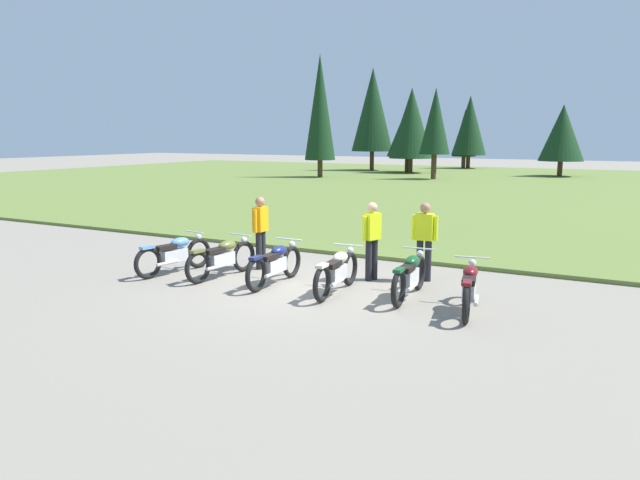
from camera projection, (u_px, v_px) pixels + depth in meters
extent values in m
plane|color=gray|center=(306.00, 288.00, 12.10)|extent=(140.00, 140.00, 0.00)
cube|color=#5B7033|center=(526.00, 189.00, 34.00)|extent=(80.00, 44.00, 0.10)
cylinder|color=#47331E|center=(463.00, 163.00, 54.11)|extent=(0.36, 0.36, 1.18)
cone|color=#143319|center=(465.00, 133.00, 53.65)|extent=(2.13, 2.13, 4.15)
cylinder|color=#47331E|center=(468.00, 162.00, 54.16)|extent=(0.36, 0.36, 1.30)
cone|color=#143319|center=(470.00, 125.00, 53.59)|extent=(3.07, 3.07, 5.27)
cylinder|color=#47331E|center=(320.00, 169.00, 42.68)|extent=(0.36, 0.36, 1.33)
cone|color=#143319|center=(320.00, 107.00, 41.93)|extent=(2.18, 2.18, 7.34)
cylinder|color=#47331E|center=(434.00, 167.00, 40.66)|extent=(0.36, 0.36, 1.79)
cone|color=#143319|center=(435.00, 121.00, 40.12)|extent=(2.07, 2.07, 4.41)
cylinder|color=#47331E|center=(372.00, 161.00, 50.97)|extent=(0.36, 0.36, 1.73)
cone|color=#143319|center=(373.00, 110.00, 50.22)|extent=(3.49, 3.49, 6.89)
cylinder|color=#47331E|center=(560.00, 169.00, 43.54)|extent=(0.36, 0.36, 1.22)
cone|color=#143319|center=(562.00, 133.00, 43.09)|extent=(3.18, 3.18, 4.04)
cylinder|color=#47331E|center=(410.00, 166.00, 47.53)|extent=(0.36, 0.36, 1.26)
cone|color=#143319|center=(411.00, 123.00, 46.95)|extent=(3.43, 3.43, 5.47)
cylinder|color=#47331E|center=(407.00, 165.00, 48.29)|extent=(0.36, 0.36, 1.38)
cone|color=#143319|center=(408.00, 130.00, 47.81)|extent=(3.30, 3.30, 4.19)
torus|color=black|center=(198.00, 253.00, 13.91)|extent=(0.22, 0.71, 0.70)
torus|color=black|center=(148.00, 263.00, 12.83)|extent=(0.22, 0.71, 0.70)
cube|color=silver|center=(174.00, 256.00, 13.36)|extent=(0.31, 0.66, 0.28)
ellipsoid|color=#598CC6|center=(180.00, 242.00, 13.45)|extent=(0.34, 0.52, 0.22)
cube|color=black|center=(166.00, 247.00, 13.15)|extent=(0.30, 0.51, 0.10)
cube|color=#598CC6|center=(147.00, 247.00, 12.77)|extent=(0.19, 0.34, 0.06)
cylinder|color=silver|center=(194.00, 232.00, 13.74)|extent=(0.62, 0.14, 0.03)
sphere|color=silver|center=(199.00, 237.00, 13.86)|extent=(0.14, 0.14, 0.14)
cylinder|color=silver|center=(167.00, 263.00, 13.06)|extent=(0.16, 0.55, 0.07)
torus|color=black|center=(244.00, 256.00, 13.54)|extent=(0.18, 0.71, 0.70)
torus|color=black|center=(198.00, 267.00, 12.41)|extent=(0.18, 0.71, 0.70)
cube|color=silver|center=(222.00, 259.00, 12.97)|extent=(0.28, 0.66, 0.28)
ellipsoid|color=brown|center=(227.00, 245.00, 13.06)|extent=(0.32, 0.51, 0.22)
cube|color=black|center=(214.00, 251.00, 12.75)|extent=(0.28, 0.50, 0.10)
cube|color=brown|center=(197.00, 251.00, 12.35)|extent=(0.18, 0.33, 0.06)
cylinder|color=silver|center=(240.00, 235.00, 13.37)|extent=(0.62, 0.11, 0.03)
sphere|color=silver|center=(244.00, 240.00, 13.49)|extent=(0.14, 0.14, 0.14)
cylinder|color=silver|center=(217.00, 267.00, 12.66)|extent=(0.14, 0.55, 0.07)
torus|color=black|center=(292.00, 262.00, 12.97)|extent=(0.11, 0.70, 0.70)
torus|color=black|center=(256.00, 275.00, 11.74)|extent=(0.11, 0.70, 0.70)
cube|color=silver|center=(275.00, 266.00, 12.35)|extent=(0.21, 0.64, 0.28)
ellipsoid|color=navy|center=(279.00, 251.00, 12.46)|extent=(0.27, 0.49, 0.22)
cube|color=black|center=(269.00, 257.00, 12.12)|extent=(0.23, 0.48, 0.10)
cube|color=navy|center=(256.00, 258.00, 11.68)|extent=(0.15, 0.32, 0.06)
cylinder|color=silver|center=(289.00, 239.00, 12.79)|extent=(0.62, 0.04, 0.03)
sphere|color=silver|center=(292.00, 244.00, 12.92)|extent=(0.14, 0.14, 0.14)
cylinder|color=silver|center=(273.00, 274.00, 12.04)|extent=(0.08, 0.55, 0.07)
torus|color=black|center=(350.00, 269.00, 12.29)|extent=(0.15, 0.71, 0.70)
torus|color=black|center=(322.00, 284.00, 11.03)|extent=(0.15, 0.71, 0.70)
cube|color=silver|center=(337.00, 273.00, 11.65)|extent=(0.25, 0.65, 0.28)
ellipsoid|color=beige|center=(340.00, 258.00, 11.77)|extent=(0.29, 0.50, 0.22)
cube|color=black|center=(332.00, 264.00, 11.42)|extent=(0.25, 0.49, 0.10)
cube|color=beige|center=(322.00, 266.00, 10.97)|extent=(0.16, 0.33, 0.06)
cylinder|color=silver|center=(348.00, 245.00, 12.11)|extent=(0.62, 0.08, 0.03)
sphere|color=silver|center=(350.00, 250.00, 12.24)|extent=(0.14, 0.14, 0.14)
cylinder|color=silver|center=(337.00, 282.00, 11.34)|extent=(0.11, 0.55, 0.07)
torus|color=black|center=(419.00, 273.00, 11.94)|extent=(0.15, 0.71, 0.70)
torus|color=black|center=(399.00, 289.00, 10.68)|extent=(0.15, 0.71, 0.70)
cube|color=silver|center=(410.00, 278.00, 11.30)|extent=(0.24, 0.65, 0.28)
ellipsoid|color=#144C23|center=(413.00, 261.00, 11.41)|extent=(0.29, 0.50, 0.22)
cube|color=black|center=(406.00, 269.00, 11.06)|extent=(0.25, 0.49, 0.10)
cube|color=#144C23|center=(399.00, 270.00, 10.62)|extent=(0.16, 0.33, 0.06)
cylinder|color=silver|center=(419.00, 248.00, 11.76)|extent=(0.62, 0.07, 0.03)
sphere|color=silver|center=(420.00, 254.00, 11.89)|extent=(0.14, 0.14, 0.14)
cylinder|color=silver|center=(412.00, 287.00, 10.99)|extent=(0.11, 0.55, 0.07)
torus|color=black|center=(471.00, 283.00, 11.08)|extent=(0.23, 0.71, 0.70)
torus|color=black|center=(466.00, 303.00, 9.76)|extent=(0.23, 0.71, 0.70)
cube|color=silver|center=(469.00, 290.00, 10.41)|extent=(0.32, 0.67, 0.28)
ellipsoid|color=maroon|center=(470.00, 272.00, 10.53)|extent=(0.35, 0.52, 0.22)
cube|color=black|center=(469.00, 280.00, 10.17)|extent=(0.31, 0.51, 0.10)
cube|color=maroon|center=(467.00, 283.00, 9.70)|extent=(0.20, 0.34, 0.06)
cylinder|color=silver|center=(472.00, 257.00, 10.90)|extent=(0.61, 0.15, 0.03)
sphere|color=silver|center=(472.00, 263.00, 11.03)|extent=(0.14, 0.14, 0.14)
cylinder|color=silver|center=(476.00, 300.00, 10.11)|extent=(0.18, 0.55, 0.07)
cylinder|color=black|center=(263.00, 249.00, 13.90)|extent=(0.14, 0.14, 0.88)
cylinder|color=black|center=(259.00, 251.00, 13.74)|extent=(0.14, 0.14, 0.88)
cube|color=orange|center=(260.00, 219.00, 13.69)|extent=(0.24, 0.37, 0.56)
sphere|color=#9E7051|center=(260.00, 202.00, 13.62)|extent=(0.22, 0.22, 0.22)
cylinder|color=orange|center=(265.00, 219.00, 13.90)|extent=(0.09, 0.09, 0.52)
cylinder|color=orange|center=(255.00, 221.00, 13.49)|extent=(0.09, 0.09, 0.52)
cylinder|color=black|center=(374.00, 259.00, 12.78)|extent=(0.14, 0.14, 0.88)
cylinder|color=black|center=(369.00, 260.00, 12.66)|extent=(0.14, 0.14, 0.88)
cube|color=#D8EA19|center=(372.00, 226.00, 12.60)|extent=(0.32, 0.41, 0.56)
sphere|color=tan|center=(372.00, 208.00, 12.53)|extent=(0.22, 0.22, 0.22)
cylinder|color=#D8EA19|center=(379.00, 226.00, 12.76)|extent=(0.09, 0.09, 0.52)
cylinder|color=#D8EA19|center=(365.00, 228.00, 12.45)|extent=(0.09, 0.09, 0.52)
cylinder|color=black|center=(428.00, 261.00, 12.62)|extent=(0.14, 0.14, 0.88)
cylinder|color=black|center=(420.00, 260.00, 12.69)|extent=(0.14, 0.14, 0.88)
cube|color=#D8EA19|center=(425.00, 227.00, 12.53)|extent=(0.38, 0.26, 0.56)
sphere|color=#9E7051|center=(425.00, 208.00, 12.46)|extent=(0.22, 0.22, 0.22)
cylinder|color=#D8EA19|center=(436.00, 228.00, 12.45)|extent=(0.09, 0.09, 0.52)
cylinder|color=#D8EA19|center=(414.00, 227.00, 12.62)|extent=(0.09, 0.09, 0.52)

